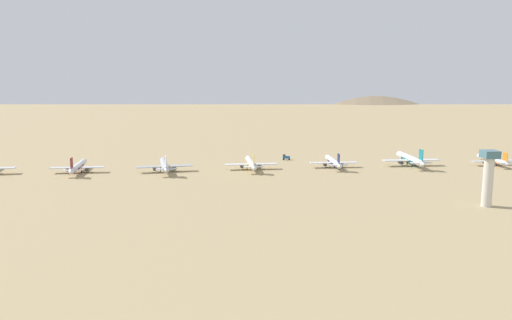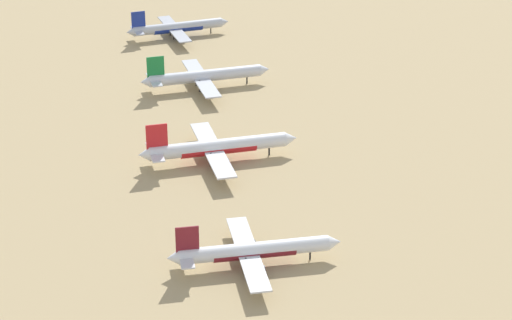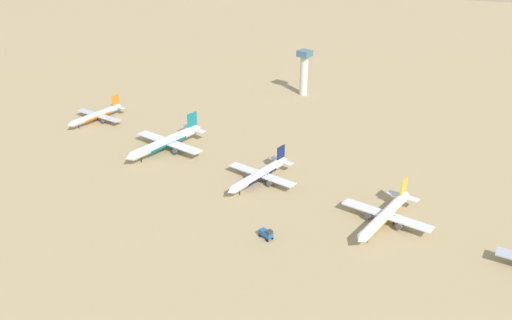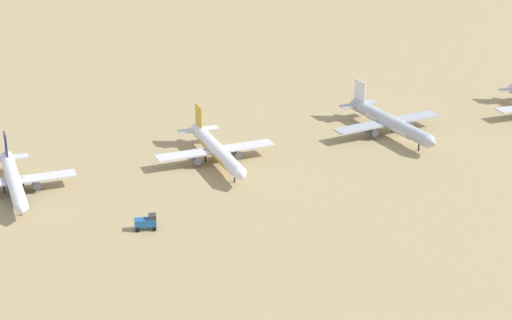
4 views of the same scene
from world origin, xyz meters
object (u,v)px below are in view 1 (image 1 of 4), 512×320
object	(u,v)px
parked_jet_1	(410,159)
parked_jet_3	(251,163)
parked_jet_2	(333,162)
service_truck	(286,157)
parked_jet_0	(492,160)
control_tower	(488,175)
parked_jet_5	(78,166)
parked_jet_4	(165,165)

from	to	relation	value
parked_jet_1	parked_jet_3	bearing A→B (deg)	92.46
parked_jet_2	service_truck	size ratio (longest dim) A/B	7.21
parked_jet_2	service_truck	bearing A→B (deg)	41.41
parked_jet_0	parked_jet_3	bearing A→B (deg)	90.65
parked_jet_1	parked_jet_2	distance (m)	54.15
parked_jet_0	parked_jet_2	distance (m)	111.06
parked_jet_3	control_tower	bearing A→B (deg)	-134.33
parked_jet_5	parked_jet_0	bearing A→B (deg)	-89.01
parked_jet_0	parked_jet_4	world-z (taller)	parked_jet_4
parked_jet_3	parked_jet_5	size ratio (longest dim) A/B	1.02
parked_jet_4	service_truck	distance (m)	92.38
parked_jet_4	service_truck	size ratio (longest dim) A/B	7.96
parked_jet_4	parked_jet_5	distance (m)	55.00
parked_jet_5	control_tower	bearing A→B (deg)	-114.91
parked_jet_0	parked_jet_3	world-z (taller)	parked_jet_3
parked_jet_5	parked_jet_1	bearing A→B (deg)	-88.01
parked_jet_1	service_truck	size ratio (longest dim) A/B	8.62
parked_jet_2	parked_jet_5	distance (m)	166.87
parked_jet_1	parked_jet_3	xyz separation A→B (m)	(-4.71, 109.89, -0.53)
control_tower	parked_jet_0	bearing A→B (deg)	-29.78
parked_jet_2	parked_jet_3	xyz separation A→B (m)	(-2.52, 55.78, 0.23)
parked_jet_0	parked_jet_1	xyz separation A→B (m)	(2.83, 56.96, 0.99)
parked_jet_0	parked_jet_2	xyz separation A→B (m)	(0.64, 111.06, 0.24)
parked_jet_1	control_tower	size ratio (longest dim) A/B	1.76
parked_jet_3	parked_jet_5	bearing A→B (deg)	91.52
parked_jet_2	parked_jet_4	world-z (taller)	parked_jet_4
parked_jet_4	parked_jet_3	bearing A→B (deg)	-85.66
service_truck	control_tower	bearing A→B (deg)	-150.42
parked_jet_2	parked_jet_5	bearing A→B (deg)	91.88
parked_jet_5	parked_jet_3	bearing A→B (deg)	-88.48
parked_jet_5	control_tower	world-z (taller)	control_tower
parked_jet_0	parked_jet_1	world-z (taller)	parked_jet_1
parked_jet_1	parked_jet_5	world-z (taller)	parked_jet_1
parked_jet_3	service_truck	distance (m)	44.08
parked_jet_2	parked_jet_3	bearing A→B (deg)	92.58
parked_jet_3	control_tower	world-z (taller)	control_tower
service_truck	parked_jet_5	bearing A→B (deg)	104.84
parked_jet_2	parked_jet_4	bearing A→B (deg)	93.46
parked_jet_1	control_tower	xyz separation A→B (m)	(-108.59, 3.57, 10.66)
parked_jet_1	service_truck	xyz separation A→B (m)	(29.20, 81.80, -2.52)
parked_jet_0	parked_jet_5	size ratio (longest dim) A/B	0.90
parked_jet_5	parked_jet_2	bearing A→B (deg)	-88.12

